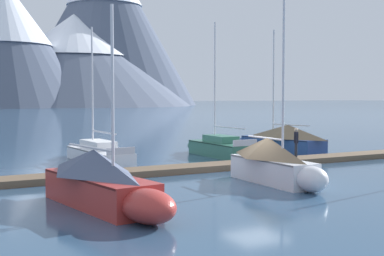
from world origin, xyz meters
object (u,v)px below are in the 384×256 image
Objects in this scene: sailboat_second_berth at (104,182)px; person_on_dock at (296,141)px; sailboat_mid_dock_port at (96,153)px; sailboat_outer_slip at (281,139)px; sailboat_far_berth at (218,147)px; sailboat_mid_dock_starboard at (275,162)px.

person_on_dock is at bearing 25.76° from sailboat_second_berth.
sailboat_mid_dock_port is 0.94× the size of sailboat_outer_slip.
sailboat_mid_dock_port is at bearing 73.57° from sailboat_second_berth.
sailboat_far_berth reaches higher than person_on_dock.
sailboat_mid_dock_port is 11.14m from person_on_dock.
sailboat_mid_dock_starboard is at bearing -128.18° from sailboat_outer_slip.
sailboat_far_berth is 5.90m from person_on_dock.
sailboat_far_berth is 4.90× the size of person_on_dock.
sailboat_mid_dock_starboard is 13.10m from sailboat_outer_slip.
sailboat_mid_dock_port reaches higher than sailboat_second_berth.
sailboat_mid_dock_starboard reaches higher than person_on_dock.
sailboat_mid_dock_starboard is at bearing -135.88° from person_on_dock.
sailboat_mid_dock_starboard is at bearing -107.50° from sailboat_far_berth.
sailboat_mid_dock_starboard is 1.14× the size of sailboat_far_berth.
sailboat_second_berth is 0.84× the size of sailboat_far_berth.
sailboat_second_berth is 12.96m from sailboat_mid_dock_port.
sailboat_far_berth is at bearing 179.13° from sailboat_outer_slip.
sailboat_second_berth is 16.35m from sailboat_far_berth.
person_on_dock is at bearing -120.00° from sailboat_outer_slip.
sailboat_second_berth is at bearing -154.24° from person_on_dock.
person_on_dock is (4.89, 4.74, 0.33)m from sailboat_mid_dock_starboard.
sailboat_mid_dock_starboard reaches higher than sailboat_outer_slip.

